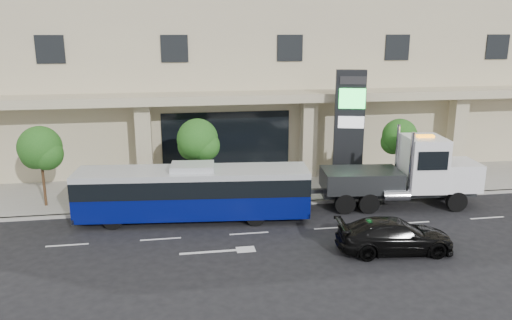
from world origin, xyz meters
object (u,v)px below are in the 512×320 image
Objects in this scene: city_bus at (193,192)px; signage_pylon at (349,128)px; tow_truck at (407,174)px; black_sedan at (395,236)px.

signage_pylon is (9.17, 3.77, 2.14)m from city_bus.
tow_truck is 4.48m from signage_pylon.
signage_pylon is (-2.00, 3.56, 1.85)m from tow_truck.
black_sedan is (8.16, -5.05, -0.74)m from city_bus.
tow_truck is at bearing -24.68° from black_sedan.
tow_truck is (11.17, 0.21, 0.28)m from city_bus.
tow_truck is at bearing 6.59° from city_bus.
signage_pylon is at bearing -1.43° from black_sedan.
signage_pylon reaches higher than black_sedan.
tow_truck is 1.37× the size of signage_pylon.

